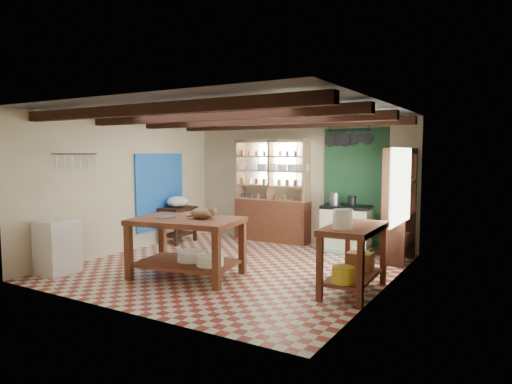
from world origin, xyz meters
The scene contains 30 objects.
floor centered at (0.00, 0.00, -0.01)m, with size 5.00×5.00×0.02m, color maroon.
ceiling centered at (0.00, 0.00, 2.60)m, with size 5.00×5.00×0.02m, color #49494E.
wall_back centered at (0.00, 2.50, 1.30)m, with size 5.00×0.04×2.60m, color beige.
wall_front centered at (0.00, -2.50, 1.30)m, with size 5.00×0.04×2.60m, color beige.
wall_left centered at (-2.50, 0.00, 1.30)m, with size 0.04×5.00×2.60m, color beige.
wall_right centered at (2.50, 0.00, 1.30)m, with size 0.04×5.00×2.60m, color beige.
ceiling_beams centered at (0.00, 0.00, 2.48)m, with size 5.00×3.80×0.15m, color black.
blue_wall_patch centered at (-2.47, 0.90, 1.10)m, with size 0.04×1.40×1.60m, color blue.
green_wall_patch centered at (1.25, 2.47, 1.25)m, with size 1.30×0.04×2.30m, color #1E4C2E.
window_back centered at (-0.50, 2.48, 1.70)m, with size 0.90×0.02×0.80m, color silver.
window_right centered at (2.48, 1.00, 1.40)m, with size 0.02×1.30×1.20m, color silver.
utensil_rail centered at (-2.44, -1.20, 1.78)m, with size 0.06×0.90×0.28m, color black.
pot_rack centered at (1.25, 2.05, 2.18)m, with size 0.86×0.12×0.36m, color black.
shelving_unit centered at (-0.55, 2.31, 1.10)m, with size 1.70×0.34×2.20m, color tan.
tall_rack centered at (2.28, 1.80, 1.00)m, with size 0.40×0.86×2.00m, color black.
work_table centered at (-0.30, -0.87, 0.46)m, with size 1.61×1.07×0.91m, color brown.
stove centered at (1.20, 2.15, 0.45)m, with size 0.92×0.62×0.90m, color beige.
prep_table centered at (-2.20, 1.14, 0.38)m, with size 0.52×0.75×0.76m, color black.
white_cabinet centered at (-2.22, -1.76, 0.43)m, with size 0.48×0.57×0.86m, color white.
right_counter centered at (2.18, -0.32, 0.47)m, with size 0.65×1.30×0.93m, color brown.
cat centered at (-0.06, -0.78, 1.00)m, with size 0.38×0.29×0.17m, color #8D7252.
steel_tray centered at (-0.64, -0.98, 0.92)m, with size 0.31×0.31×0.02m, color #97989E.
basin_large centered at (-0.26, -0.82, 0.32)m, with size 0.44×0.44×0.15m, color white.
basin_small centered at (0.16, -0.90, 0.31)m, with size 0.41×0.41×0.14m, color white.
kettle_left centered at (0.95, 2.13, 1.02)m, with size 0.20×0.20×0.24m, color #97989E.
kettle_right centered at (1.30, 2.16, 1.00)m, with size 0.15×0.15×0.19m, color black.
enamel_bowl centered at (-2.20, 1.14, 0.88)m, with size 0.46×0.46×0.23m, color white.
white_bucket centered at (2.14, -0.67, 1.06)m, with size 0.26×0.26×0.26m, color white.
wicker_basket centered at (2.17, -0.02, 0.37)m, with size 0.36×0.28×0.25m, color #98673D.
yellow_tub centered at (2.19, -0.77, 0.35)m, with size 0.29×0.29×0.21m, color gold.
Camera 1 is at (4.18, -6.30, 1.93)m, focal length 32.00 mm.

